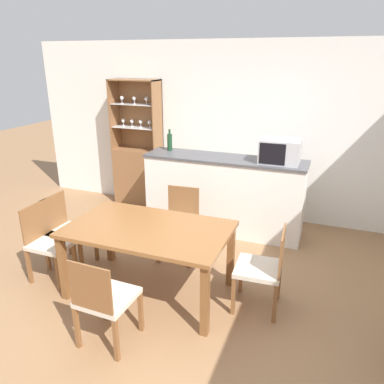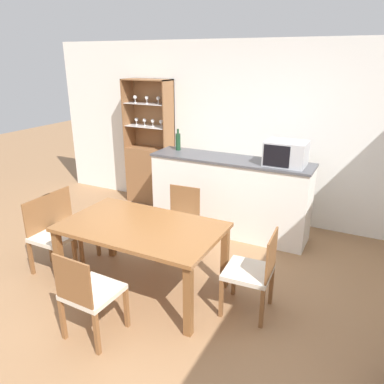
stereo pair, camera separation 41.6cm
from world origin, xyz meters
The scene contains 12 objects.
ground_plane centered at (0.00, 0.00, 0.00)m, with size 18.00×18.00×0.00m, color #936B47.
wall_back centered at (0.00, 2.63, 1.27)m, with size 6.80×0.06×2.55m.
kitchen_counter centered at (-0.02, 1.95, 0.53)m, with size 2.18×0.54×1.05m.
display_cabinet centered at (-1.60, 2.44, 0.61)m, with size 0.77×0.34×1.99m.
dining_table centered at (-0.30, 0.24, 0.64)m, with size 1.60×0.95×0.73m.
dining_chair_head_near centered at (-0.30, -0.56, 0.43)m, with size 0.44×0.44×0.84m.
dining_chair_side_right_far centered at (0.83, 0.39, 0.43)m, with size 0.45×0.45×0.84m.
dining_chair_side_left_far centered at (-1.42, 0.39, 0.43)m, with size 0.43×0.43×0.84m.
dining_chair_head_far centered at (-0.30, 1.05, 0.43)m, with size 0.45×0.45×0.84m.
dining_chair_side_left_near centered at (-1.42, 0.10, 0.43)m, with size 0.43×0.43×0.84m.
microwave centered at (0.70, 1.94, 1.20)m, with size 0.49×0.38×0.30m.
wine_bottle centered at (-0.86, 2.05, 1.18)m, with size 0.07×0.07×0.30m.
Camera 1 is at (1.30, -2.73, 2.32)m, focal length 35.00 mm.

